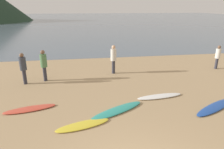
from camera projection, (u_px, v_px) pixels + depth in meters
ground_plane at (97, 69)px, 13.65m from camera, size 120.00×120.00×0.20m
ocean_water at (83, 19)px, 62.79m from camera, size 140.00×100.00×0.01m
surfboard_0 at (30, 109)px, 8.12m from camera, size 2.07×0.93×0.08m
surfboard_1 at (83, 125)px, 7.03m from camera, size 2.00×1.01×0.08m
surfboard_2 at (117, 110)px, 8.01m from camera, size 2.44×1.64×0.09m
surfboard_3 at (159, 96)px, 9.23m from camera, size 2.23×0.70×0.09m
surfboard_4 at (216, 107)px, 8.28m from camera, size 2.53×1.61×0.08m
person_0 at (218, 55)px, 13.14m from camera, size 0.32×0.32×1.57m
person_1 at (113, 57)px, 12.20m from camera, size 0.36×0.36×1.76m
person_2 at (44, 63)px, 10.96m from camera, size 0.35×0.35×1.75m
person_3 at (23, 66)px, 10.51m from camera, size 0.34×0.34×1.69m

